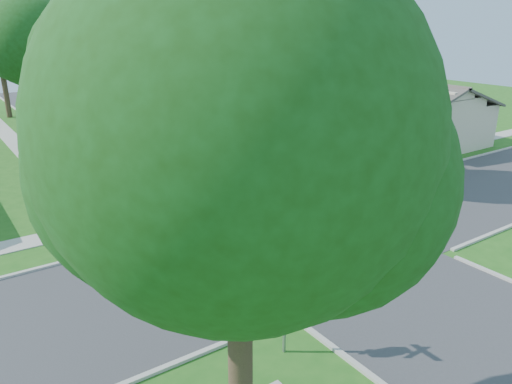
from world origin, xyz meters
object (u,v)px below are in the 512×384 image
object	(u,v)px
stop_sign_ne	(319,149)
car_driveway	(357,140)
stop_sign_sw	(286,282)
tree_e_near	(270,67)
tree_w_far	(0,51)
tree_e_far	(111,42)
house_ne_near	(380,115)
tree_w_near	(94,67)
tree_sw_corner	(241,150)
tree_w_mid	(32,46)
car_curb_east	(109,118)
tree_ne_corner	(356,74)
tree_e_mid	(172,45)
house_ne_far	(242,88)
car_curb_west	(52,107)

from	to	relation	value
stop_sign_ne	car_driveway	bearing A→B (deg)	30.47
stop_sign_sw	tree_e_near	distance (m)	17.04
stop_sign_ne	tree_w_far	xyz separation A→B (m)	(-9.35, 29.31, 3.48)
tree_e_far	house_ne_near	distance (m)	25.99
tree_e_near	tree_w_near	xyz separation A→B (m)	(-9.40, 0.00, 0.47)
tree_sw_corner	house_ne_near	world-z (taller)	tree_sw_corner
stop_sign_ne	tree_e_near	size ratio (longest dim) A/B	0.36
stop_sign_sw	tree_w_near	xyz separation A→B (m)	(0.06, 13.71, 4.08)
tree_w_mid	car_curb_east	size ratio (longest dim) A/B	2.52
tree_ne_corner	stop_sign_sw	bearing A→B (deg)	-141.16
tree_e_mid	house_ne_far	size ratio (longest dim) A/B	0.68
stop_sign_sw	house_ne_near	world-z (taller)	house_ne_near
tree_w_near	house_ne_near	xyz separation A→B (m)	(20.64, 1.99, -4.60)
house_ne_far	car_curb_east	bearing A→B (deg)	-167.31
tree_e_near	tree_ne_corner	distance (m)	5.06
tree_w_far	house_ne_near	bearing A→B (deg)	-48.10
tree_w_mid	car_curb_west	bearing A→B (deg)	74.86
tree_w_near	tree_w_mid	world-z (taller)	tree_w_mid
tree_e_mid	car_driveway	world-z (taller)	tree_e_mid
house_ne_near	car_driveway	bearing A→B (deg)	-152.92
stop_sign_sw	house_ne_near	size ratio (longest dim) A/B	0.22
tree_e_near	car_curb_west	size ratio (longest dim) A/B	2.03
tree_w_near	house_ne_far	bearing A→B (deg)	44.09
tree_w_mid	tree_sw_corner	xyz separation A→B (m)	(-2.80, -28.00, -0.23)
car_driveway	tree_w_near	bearing A→B (deg)	73.63
stop_sign_sw	car_curb_west	bearing A→B (deg)	84.79
stop_sign_ne	tree_w_near	distance (m)	11.07
stop_sign_ne	tree_w_near	size ratio (longest dim) A/B	0.33
car_driveway	stop_sign_sw	bearing A→B (deg)	114.31
tree_sw_corner	car_curb_west	distance (m)	41.58
tree_w_mid	car_driveway	bearing A→B (deg)	-37.33
tree_w_near	car_driveway	size ratio (longest dim) A/B	1.95
house_ne_near	car_curb_west	world-z (taller)	house_ne_near
car_driveway	car_curb_east	size ratio (longest dim) A/B	1.21
tree_ne_corner	car_curb_west	distance (m)	30.87
stop_sign_ne	tree_w_near	xyz separation A→B (m)	(-9.34, 4.31, 4.08)
house_ne_near	tree_e_far	bearing A→B (deg)	116.03
tree_ne_corner	car_curb_west	xyz separation A→B (m)	(-7.56, 29.51, -5.00)
stop_sign_sw	tree_e_far	world-z (taller)	tree_e_far
house_ne_far	tree_sw_corner	bearing A→B (deg)	-123.06
tree_e_mid	car_driveway	size ratio (longest dim) A/B	2.01
tree_w_mid	car_curb_east	bearing A→B (deg)	38.58
stop_sign_ne	tree_sw_corner	distance (m)	17.38
tree_ne_corner	tree_w_mid	bearing A→B (deg)	123.22
tree_w_far	tree_ne_corner	distance (m)	31.77
stop_sign_sw	house_ne_far	xyz separation A→B (m)	(20.69, 33.70, -0.51)
tree_e_near	stop_sign_sw	bearing A→B (deg)	-124.59
house_ne_near	car_curb_east	bearing A→B (deg)	135.24
tree_w_mid	house_ne_far	bearing A→B (deg)	21.17
car_driveway	car_curb_east	xyz separation A→B (m)	(-10.30, 16.97, -0.11)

